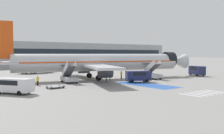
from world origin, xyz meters
name	(u,v)px	position (x,y,z in m)	size (l,w,h in m)	color
ground_plane	(107,78)	(0.00, 0.00, 0.00)	(600.00, 600.00, 0.00)	gray
apron_leadline_yellow	(101,79)	(-1.70, -0.11, 0.00)	(0.20, 80.21, 0.01)	gold
apron_stand_patch_blue	(146,85)	(-1.70, -13.59, 0.00)	(4.62, 12.31, 0.01)	#2856A8
apron_walkway_bar_0	(190,95)	(-5.30, -25.17, 0.00)	(0.44, 3.60, 0.01)	silver
apron_walkway_bar_1	(196,94)	(-4.10, -25.17, 0.00)	(0.44, 3.60, 0.01)	silver
apron_walkway_bar_2	(201,94)	(-2.90, -25.17, 0.00)	(0.44, 3.60, 0.01)	silver
apron_walkway_bar_3	(206,93)	(-1.70, -25.17, 0.00)	(0.44, 3.60, 0.01)	silver
apron_walkway_bar_4	(211,92)	(-0.50, -25.17, 0.00)	(0.44, 3.60, 0.01)	silver
apron_walkway_bar_5	(216,91)	(0.70, -25.17, 0.00)	(0.44, 3.60, 0.01)	silver
airliner	(98,62)	(-2.35, 0.05, 3.54)	(45.17, 30.88, 11.38)	silver
boarding_stairs_forward	(152,74)	(6.96, -6.68, 1.00)	(3.27, 5.54, 4.10)	#ADB2BA
boarding_stairs_aft	(69,77)	(-10.64, -2.43, 0.99)	(3.27, 5.54, 4.03)	#ADB2BA
fuel_tanker	(36,66)	(-6.83, 23.82, 1.88)	(10.07, 3.20, 3.70)	#38383D
service_van_0	(14,85)	(-23.02, -10.06, 1.26)	(4.68, 5.58, 2.09)	silver
service_van_1	(138,75)	(0.18, -9.59, 1.26)	(4.98, 3.72, 2.11)	#1E234C
service_van_2	(197,70)	(21.24, -7.91, 1.40)	(3.35, 4.76, 2.37)	#1E234C
baggage_cart	(55,87)	(-16.14, -8.26, 0.26)	(2.70, 1.68, 0.87)	gray
ground_crew_0	(106,77)	(-4.10, -5.26, 0.96)	(0.42, 0.49, 1.68)	black
ground_crew_1	(121,74)	(1.07, -3.47, 1.03)	(0.29, 0.46, 1.78)	#191E38
ground_crew_2	(110,76)	(-2.57, -4.37, 0.92)	(0.48, 0.45, 1.62)	black
ground_crew_3	(38,80)	(-16.95, -3.17, 0.91)	(0.48, 0.33, 1.59)	black
traffic_cone_0	(34,84)	(-17.78, -3.57, 0.33)	(0.59, 0.59, 0.66)	orange
terminal_building	(36,55)	(6.82, 58.32, 5.03)	(138.91, 12.10, 10.06)	#9EA3A8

